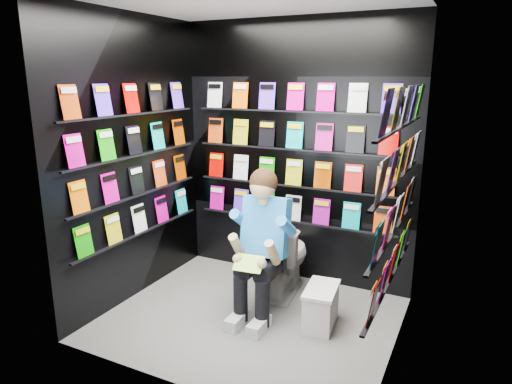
% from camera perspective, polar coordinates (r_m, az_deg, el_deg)
% --- Properties ---
extents(floor, '(2.40, 2.40, 0.00)m').
position_cam_1_polar(floor, '(4.12, -0.75, -15.52)').
color(floor, slate).
rests_on(floor, ground).
extents(wall_back, '(2.40, 0.04, 2.60)m').
position_cam_1_polar(wall_back, '(4.55, 4.95, 4.76)').
color(wall_back, black).
rests_on(wall_back, floor).
extents(wall_front, '(2.40, 0.04, 2.60)m').
position_cam_1_polar(wall_front, '(2.83, -10.10, -1.30)').
color(wall_front, black).
rests_on(wall_front, floor).
extents(wall_left, '(0.04, 2.00, 2.60)m').
position_cam_1_polar(wall_left, '(4.33, -15.14, 3.81)').
color(wall_left, black).
rests_on(wall_left, floor).
extents(wall_right, '(0.04, 2.00, 2.60)m').
position_cam_1_polar(wall_right, '(3.30, 18.07, 0.44)').
color(wall_right, black).
rests_on(wall_right, floor).
extents(comics_back, '(2.10, 0.06, 1.37)m').
position_cam_1_polar(comics_back, '(4.52, 4.81, 4.76)').
color(comics_back, '#C50400').
rests_on(comics_back, wall_back).
extents(comics_left, '(0.06, 1.70, 1.37)m').
position_cam_1_polar(comics_left, '(4.31, -14.85, 3.85)').
color(comics_left, '#C50400').
rests_on(comics_left, wall_left).
extents(comics_right, '(0.06, 1.70, 1.37)m').
position_cam_1_polar(comics_right, '(3.30, 17.57, 0.58)').
color(comics_right, '#C50400').
rests_on(comics_right, wall_right).
extents(toilet, '(0.50, 0.79, 0.73)m').
position_cam_1_polar(toilet, '(4.42, 3.47, -8.09)').
color(toilet, white).
rests_on(toilet, floor).
extents(longbox, '(0.27, 0.44, 0.31)m').
position_cam_1_polar(longbox, '(3.99, 8.10, -14.17)').
color(longbox, white).
rests_on(longbox, floor).
extents(longbox_lid, '(0.30, 0.46, 0.03)m').
position_cam_1_polar(longbox_lid, '(3.92, 8.19, -11.96)').
color(longbox_lid, white).
rests_on(longbox_lid, longbox).
extents(reader, '(0.61, 0.83, 1.43)m').
position_cam_1_polar(reader, '(3.95, 1.40, -4.50)').
color(reader, blue).
rests_on(reader, toilet).
extents(held_comic, '(0.26, 0.17, 0.10)m').
position_cam_1_polar(held_comic, '(3.73, -0.92, -8.91)').
color(held_comic, green).
rests_on(held_comic, reader).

